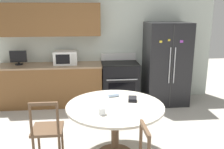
{
  "coord_description": "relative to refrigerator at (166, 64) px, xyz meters",
  "views": [
    {
      "loc": [
        -0.29,
        -3.03,
        2.06
      ],
      "look_at": [
        0.12,
        1.15,
        0.95
      ],
      "focal_mm": 40.0,
      "sensor_mm": 36.0,
      "label": 1
    }
  ],
  "objects": [
    {
      "name": "back_wall",
      "position": [
        -1.72,
        0.4,
        0.55
      ],
      "size": [
        5.2,
        0.44,
        2.6
      ],
      "color": "silver",
      "rests_on": "ground_plane"
    },
    {
      "name": "kitchen_counter",
      "position": [
        -2.52,
        0.1,
        -0.44
      ],
      "size": [
        2.21,
        0.64,
        0.9
      ],
      "color": "brown",
      "rests_on": "ground_plane"
    },
    {
      "name": "refrigerator",
      "position": [
        0.0,
        0.0,
        0.0
      ],
      "size": [
        0.91,
        0.8,
        1.78
      ],
      "color": "black",
      "rests_on": "ground_plane"
    },
    {
      "name": "oven_range",
      "position": [
        -1.01,
        0.07,
        -0.42
      ],
      "size": [
        0.79,
        0.68,
        1.08
      ],
      "color": "black",
      "rests_on": "ground_plane"
    },
    {
      "name": "microwave",
      "position": [
        -2.19,
        0.14,
        0.15
      ],
      "size": [
        0.5,
        0.38,
        0.29
      ],
      "color": "white",
      "rests_on": "kitchen_counter"
    },
    {
      "name": "countertop_tv",
      "position": [
        -3.18,
        0.16,
        0.17
      ],
      "size": [
        0.35,
        0.16,
        0.3
      ],
      "color": "black",
      "rests_on": "kitchen_counter"
    },
    {
      "name": "dining_table",
      "position": [
        -1.35,
        -2.03,
        -0.25
      ],
      "size": [
        1.36,
        1.36,
        0.77
      ],
      "color": "beige",
      "rests_on": "ground_plane"
    },
    {
      "name": "dining_chair_left",
      "position": [
        -2.3,
        -2.01,
        -0.46
      ],
      "size": [
        0.42,
        0.42,
        0.9
      ],
      "rotation": [
        0.0,
        0.0,
        6.28
      ],
      "color": "brown",
      "rests_on": "ground_plane"
    },
    {
      "name": "candle_glass",
      "position": [
        -1.55,
        -2.31,
        -0.08
      ],
      "size": [
        0.1,
        0.1,
        0.09
      ],
      "color": "silver",
      "rests_on": "dining_table"
    },
    {
      "name": "folded_napkin",
      "position": [
        -1.34,
        -1.69,
        -0.1
      ],
      "size": [
        0.17,
        0.08,
        0.05
      ],
      "color": "#A3BCDB",
      "rests_on": "dining_table"
    },
    {
      "name": "wallet",
      "position": [
        -1.09,
        -1.9,
        -0.1
      ],
      "size": [
        0.14,
        0.15,
        0.07
      ],
      "color": "black",
      "rests_on": "dining_table"
    }
  ]
}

